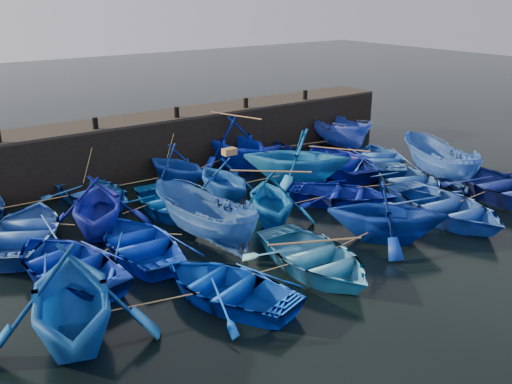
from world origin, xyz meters
TOP-DOWN VIEW (x-y plane):
  - ground at (0.00, 0.00)m, footprint 120.00×120.00m
  - quay_wall at (0.00, 10.50)m, footprint 26.00×2.50m
  - quay_top at (0.00, 10.50)m, footprint 26.00×2.50m
  - bollard_1 at (-4.00, 9.60)m, footprint 0.24×0.24m
  - bollard_2 at (0.00, 9.60)m, footprint 0.24×0.24m
  - bollard_3 at (4.00, 9.60)m, footprint 0.24×0.24m
  - bollard_4 at (8.00, 9.60)m, footprint 0.24×0.24m
  - boat_1 at (-5.06, 7.62)m, footprint 4.14×5.12m
  - boat_2 at (-1.22, 7.56)m, footprint 3.91×4.29m
  - boat_3 at (2.52, 8.34)m, footprint 4.26×4.93m
  - boat_4 at (4.57, 8.43)m, footprint 3.64×5.08m
  - boat_5 at (9.15, 7.94)m, footprint 2.41×5.11m
  - boat_6 at (-8.47, 5.12)m, footprint 5.59×6.15m
  - boat_7 at (-6.04, 4.51)m, footprint 5.24×5.53m
  - boat_8 at (-3.14, 4.79)m, footprint 3.47×4.61m
  - boat_9 at (-0.53, 4.76)m, footprint 3.39×3.86m
  - boat_10 at (3.35, 4.69)m, footprint 6.36×6.32m
  - boat_11 at (6.19, 4.90)m, footprint 4.83×5.95m
  - boat_12 at (8.23, 4.03)m, footprint 5.52×5.86m
  - boat_13 at (-8.12, 1.79)m, footprint 4.47×5.59m
  - boat_14 at (-5.66, 1.97)m, footprint 3.57×4.79m
  - boat_15 at (-3.40, 1.56)m, footprint 2.66×5.02m
  - boat_16 at (-0.48, 1.62)m, footprint 4.75×4.98m
  - boat_17 at (3.11, 1.50)m, footprint 5.20×5.44m
  - boat_18 at (6.58, 0.92)m, footprint 4.91×5.70m
  - boat_19 at (8.73, 1.07)m, footprint 3.12×5.21m
  - boat_20 at (-9.12, -1.62)m, footprint 5.54×5.98m
  - boat_21 at (-4.92, -2.17)m, footprint 4.50×5.33m
  - boat_22 at (-1.74, -2.29)m, footprint 3.81×5.07m
  - boat_23 at (1.83, -2.03)m, footprint 5.43×5.42m
  - boat_24 at (5.18, -2.04)m, footprint 4.53×5.81m
  - boat_25 at (8.99, -1.94)m, footprint 4.97×6.16m
  - wooden_crate at (-0.23, 4.76)m, footprint 0.57×0.36m
  - mooring_ropes at (0.01, 5.06)m, footprint 18.80×11.96m
  - loose_oars at (1.62, 3.14)m, footprint 10.18×12.71m

SIDE VIEW (x-z plane):
  - ground at x=0.00m, z-range 0.00..0.00m
  - boat_8 at x=-3.14m, z-range 0.00..0.91m
  - boat_17 at x=3.11m, z-range 0.00..0.92m
  - boat_1 at x=-5.06m, z-range 0.00..0.94m
  - boat_21 at x=-4.92m, z-range 0.00..0.94m
  - boat_14 at x=-5.66m, z-range 0.00..0.95m
  - boat_12 at x=8.23m, z-range 0.00..0.99m
  - boat_18 at x=6.58m, z-range 0.00..0.99m
  - boat_22 at x=-1.74m, z-range 0.00..1.00m
  - boat_13 at x=-8.12m, z-range 0.00..1.03m
  - boat_6 at x=-8.47m, z-range 0.00..1.04m
  - boat_4 at x=4.57m, z-range 0.00..1.05m
  - boat_11 at x=6.19m, z-range 0.00..1.09m
  - boat_24 at x=5.18m, z-range 0.00..1.10m
  - boat_25 at x=8.99m, z-range 0.00..1.13m
  - mooring_ropes at x=0.01m, z-range -0.18..1.92m
  - boat_15 at x=-3.40m, z-range 0.00..1.84m
  - boat_19 at x=8.73m, z-range 0.00..1.89m
  - boat_5 at x=9.15m, z-range 0.00..1.91m
  - boat_2 at x=-1.22m, z-range 0.00..1.92m
  - boat_9 at x=-0.53m, z-range 0.00..1.93m
  - boat_16 at x=-0.48m, z-range 0.00..2.04m
  - boat_23 at x=1.83m, z-range 0.00..2.17m
  - boat_7 at x=-6.04m, z-range 0.00..2.29m
  - quay_wall at x=0.00m, z-range 0.00..2.50m
  - boat_10 at x=3.35m, z-range 0.00..2.54m
  - boat_3 at x=2.52m, z-range 0.00..2.58m
  - boat_20 at x=-9.12m, z-range 0.00..2.59m
  - loose_oars at x=1.62m, z-range 0.89..2.52m
  - wooden_crate at x=-0.23m, z-range 1.93..2.20m
  - quay_top at x=0.00m, z-range 2.50..2.62m
  - bollard_1 at x=-4.00m, z-range 2.62..3.12m
  - bollard_2 at x=0.00m, z-range 2.62..3.12m
  - bollard_3 at x=4.00m, z-range 2.62..3.12m
  - bollard_4 at x=8.00m, z-range 2.62..3.12m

